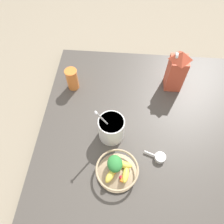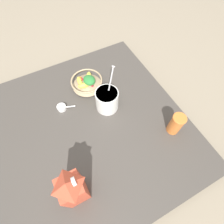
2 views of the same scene
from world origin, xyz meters
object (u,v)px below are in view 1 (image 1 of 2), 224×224
(milk_carton, at_px, (177,70))
(drinking_cup, at_px, (72,79))
(fruit_bowl, at_px, (117,170))
(yogurt_tub, at_px, (111,128))

(milk_carton, height_order, drinking_cup, milk_carton)
(milk_carton, relative_size, drinking_cup, 1.94)
(fruit_bowl, bearing_deg, milk_carton, 152.51)
(fruit_bowl, relative_size, yogurt_tub, 0.73)
(yogurt_tub, bearing_deg, milk_carton, 137.23)
(fruit_bowl, relative_size, milk_carton, 0.75)
(fruit_bowl, xyz_separation_m, drinking_cup, (-0.49, -0.29, 0.03))
(milk_carton, xyz_separation_m, yogurt_tub, (0.35, -0.32, -0.06))
(milk_carton, height_order, yogurt_tub, yogurt_tub)
(yogurt_tub, height_order, drinking_cup, yogurt_tub)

